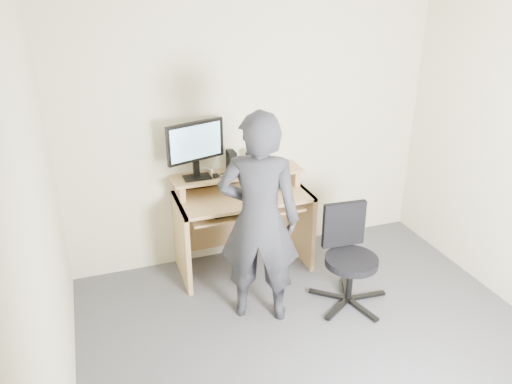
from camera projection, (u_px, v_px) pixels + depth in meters
ground at (332, 364)px, 3.59m from camera, size 3.50×3.50×0.00m
back_wall at (253, 130)px, 4.59m from camera, size 3.50×0.02×2.50m
desk at (241, 211)px, 4.62m from camera, size 1.20×0.60×0.91m
monitor at (196, 145)px, 4.28m from camera, size 0.53×0.20×0.52m
external_drive at (232, 162)px, 4.51m from camera, size 0.07×0.13×0.20m
travel_mug at (249, 162)px, 4.54m from camera, size 0.09×0.09×0.16m
smartphone at (261, 171)px, 4.56m from camera, size 0.09×0.14×0.01m
charger at (216, 176)px, 4.42m from camera, size 0.05×0.04×0.03m
headphones at (204, 172)px, 4.52m from camera, size 0.18×0.18×0.06m
keyboard at (236, 209)px, 4.40m from camera, size 0.47×0.22×0.03m
mouse at (287, 191)px, 4.50m from camera, size 0.11×0.08×0.04m
office_chair at (348, 253)px, 4.13m from camera, size 0.64×0.66×0.83m
person at (259, 220)px, 3.79m from camera, size 0.74×0.63×1.72m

